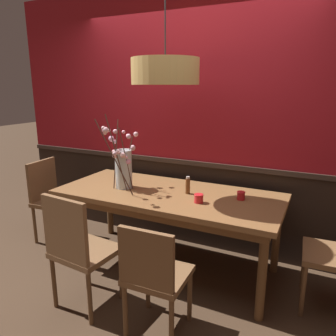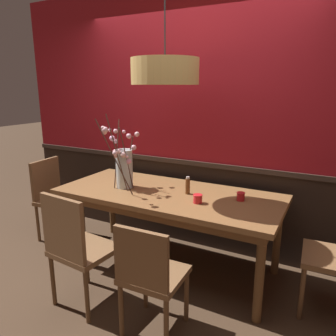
# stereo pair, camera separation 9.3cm
# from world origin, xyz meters

# --- Properties ---
(ground_plane) EXTENTS (24.00, 24.00, 0.00)m
(ground_plane) POSITION_xyz_m (0.00, 0.00, 0.00)
(ground_plane) COLOR #422D1E
(back_wall) EXTENTS (4.57, 0.14, 2.78)m
(back_wall) POSITION_xyz_m (0.00, 0.63, 1.38)
(back_wall) COLOR black
(back_wall) RESTS_ON ground
(dining_table) EXTENTS (2.11, 0.93, 0.78)m
(dining_table) POSITION_xyz_m (0.00, 0.00, 0.70)
(dining_table) COLOR brown
(dining_table) RESTS_ON ground
(chair_head_west_end) EXTENTS (0.43, 0.48, 0.93)m
(chair_head_west_end) POSITION_xyz_m (-1.50, -0.02, 0.53)
(chair_head_west_end) COLOR brown
(chair_head_west_end) RESTS_ON ground
(chair_near_side_right) EXTENTS (0.43, 0.42, 0.87)m
(chair_near_side_right) POSITION_xyz_m (0.32, -0.87, 0.49)
(chair_near_side_right) COLOR brown
(chair_near_side_right) RESTS_ON ground
(chair_far_side_right) EXTENTS (0.42, 0.42, 0.87)m
(chair_far_side_right) POSITION_xyz_m (0.28, 0.88, 0.49)
(chair_far_side_right) COLOR brown
(chair_far_side_right) RESTS_ON ground
(chair_near_side_left) EXTENTS (0.49, 0.46, 0.97)m
(chair_near_side_left) POSITION_xyz_m (-0.35, -0.87, 0.54)
(chair_near_side_left) COLOR brown
(chair_near_side_left) RESTS_ON ground
(vase_with_blossoms) EXTENTS (0.36, 0.59, 0.73)m
(vase_with_blossoms) POSITION_xyz_m (-0.45, -0.07, 0.99)
(vase_with_blossoms) COLOR silver
(vase_with_blossoms) RESTS_ON dining_table
(candle_holder_nearer_center) EXTENTS (0.07, 0.07, 0.08)m
(candle_holder_nearer_center) POSITION_xyz_m (0.67, 0.10, 0.82)
(candle_holder_nearer_center) COLOR red
(candle_holder_nearer_center) RESTS_ON dining_table
(candle_holder_nearer_edge) EXTENTS (0.08, 0.08, 0.08)m
(candle_holder_nearer_edge) POSITION_xyz_m (0.36, -0.13, 0.82)
(candle_holder_nearer_edge) COLOR red
(candle_holder_nearer_edge) RESTS_ON dining_table
(condiment_bottle) EXTENTS (0.04, 0.04, 0.17)m
(condiment_bottle) POSITION_xyz_m (0.18, 0.05, 0.86)
(condiment_bottle) COLOR brown
(condiment_bottle) RESTS_ON dining_table
(pendant_lamp) EXTENTS (0.57, 0.57, 1.01)m
(pendant_lamp) POSITION_xyz_m (0.01, -0.07, 1.87)
(pendant_lamp) COLOR tan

